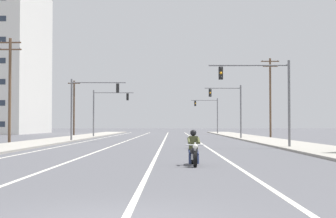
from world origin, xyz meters
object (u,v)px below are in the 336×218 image
traffic_signal_mid_left (105,106)px  utility_pole_left_near (10,86)px  utility_pole_right_far (270,95)px  traffic_signal_near_left (88,100)px  traffic_signal_near_right (265,89)px  traffic_signal_mid_right (231,104)px  motorcycle_with_rider (194,151)px  traffic_signal_far_right (210,111)px  utility_pole_left_far (74,107)px

traffic_signal_mid_left → utility_pole_left_near: size_ratio=0.64×
utility_pole_right_far → traffic_signal_near_left: bearing=-143.7°
traffic_signal_near_right → utility_pole_left_near: utility_pole_left_near is taller
traffic_signal_near_right → traffic_signal_mid_left: same height
traffic_signal_mid_right → traffic_signal_mid_left: same height
traffic_signal_near_left → traffic_signal_mid_left: size_ratio=1.00×
traffic_signal_mid_right → utility_pole_left_near: size_ratio=0.64×
motorcycle_with_rider → traffic_signal_mid_right: traffic_signal_mid_right is taller
traffic_signal_near_right → utility_pole_right_far: (6.30, 29.67, 1.41)m
traffic_signal_mid_right → utility_pole_right_far: 10.16m
traffic_signal_mid_right → traffic_signal_far_right: 28.32m
motorcycle_with_rider → traffic_signal_mid_left: traffic_signal_mid_left is taller
motorcycle_with_rider → utility_pole_right_far: (11.98, 44.04, 4.98)m
utility_pole_right_far → utility_pole_left_far: utility_pole_right_far is taller
traffic_signal_near_right → utility_pole_left_near: size_ratio=0.64×
motorcycle_with_rider → traffic_signal_mid_left: (-9.63, 43.98, 3.54)m
traffic_signal_far_right → utility_pole_right_far: utility_pole_right_far is taller
traffic_signal_mid_left → utility_pole_left_far: bearing=121.5°
utility_pole_left_far → traffic_signal_near_right: bearing=-61.6°
traffic_signal_mid_right → traffic_signal_far_right: (-0.18, 28.32, 0.02)m
traffic_signal_near_left → utility_pole_left_far: bearing=104.2°
utility_pole_left_near → utility_pole_right_far: utility_pole_right_far is taller
motorcycle_with_rider → traffic_signal_near_right: traffic_signal_near_right is taller
traffic_signal_near_right → utility_pole_left_near: 24.36m
traffic_signal_mid_left → traffic_signal_mid_right: bearing=-27.0°
traffic_signal_mid_right → utility_pole_left_far: (-21.57, 17.84, 0.28)m
utility_pole_left_far → traffic_signal_far_right: bearing=26.1°
traffic_signal_mid_right → utility_pole_right_far: size_ratio=0.60×
utility_pole_right_far → traffic_signal_near_right: bearing=-102.0°
utility_pole_left_far → traffic_signal_mid_left: bearing=-58.5°
traffic_signal_near_left → traffic_signal_mid_left: (-0.35, 15.57, -0.01)m
traffic_signal_mid_right → utility_pole_right_far: utility_pole_right_far is taller
motorcycle_with_rider → traffic_signal_near_right: (5.68, 14.37, 3.56)m
motorcycle_with_rider → utility_pole_left_near: (-16.02, 25.37, 4.64)m
traffic_signal_mid_left → utility_pole_right_far: utility_pole_right_far is taller
traffic_signal_near_right → utility_pole_left_far: (-21.43, 39.57, 0.19)m
traffic_signal_near_right → traffic_signal_mid_left: size_ratio=1.00×
traffic_signal_near_left → traffic_signal_far_right: bearing=67.5°
traffic_signal_mid_right → motorcycle_with_rider: bearing=-99.2°
traffic_signal_near_left → utility_pole_left_far: utility_pole_left_far is taller
traffic_signal_mid_right → traffic_signal_far_right: size_ratio=1.00×
traffic_signal_near_right → utility_pole_left_near: (-21.70, 11.01, 1.08)m
utility_pole_left_near → traffic_signal_mid_right: bearing=26.1°
traffic_signal_near_left → traffic_signal_near_right: bearing=-43.2°
traffic_signal_near_right → utility_pole_left_near: bearing=153.1°
traffic_signal_far_right → traffic_signal_near_right: bearing=-90.0°
traffic_signal_mid_right → utility_pole_right_far: (6.15, 7.94, 1.50)m
traffic_signal_mid_left → traffic_signal_far_right: bearing=53.2°
traffic_signal_mid_right → traffic_signal_near_left: bearing=-153.0°
traffic_signal_far_right → motorcycle_with_rider: bearing=-95.0°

